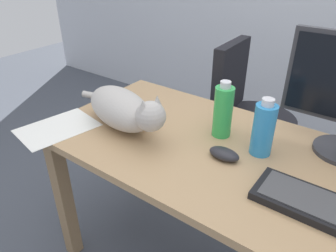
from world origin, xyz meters
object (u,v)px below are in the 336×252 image
water_bottle (223,111)px  spray_bottle (263,129)px  office_chair (246,132)px  keyboard (335,213)px  computer_mouse (224,154)px  cat (123,109)px

water_bottle → spray_bottle: size_ratio=1.05×
office_chair → spray_bottle: (0.29, -0.63, 0.42)m
office_chair → spray_bottle: 0.81m
keyboard → water_bottle: 0.50m
office_chair → computer_mouse: size_ratio=8.24×
keyboard → spray_bottle: size_ratio=2.09×
office_chair → cat: (-0.23, -0.78, 0.40)m
water_bottle → computer_mouse: bearing=-58.3°
computer_mouse → water_bottle: 0.18m
office_chair → keyboard: (0.57, -0.80, 0.34)m
computer_mouse → keyboard: bearing=-10.1°
office_chair → cat: 0.91m
keyboard → spray_bottle: 0.34m
cat → spray_bottle: spray_bottle is taller
office_chair → keyboard: bearing=-54.4°
office_chair → water_bottle: size_ratio=4.09×
keyboard → office_chair: bearing=125.6°
cat → spray_bottle: size_ratio=2.81×
office_chair → keyboard: 1.04m
keyboard → water_bottle: (-0.45, 0.20, 0.09)m
cat → computer_mouse: size_ratio=5.39×
office_chair → cat: size_ratio=1.53×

